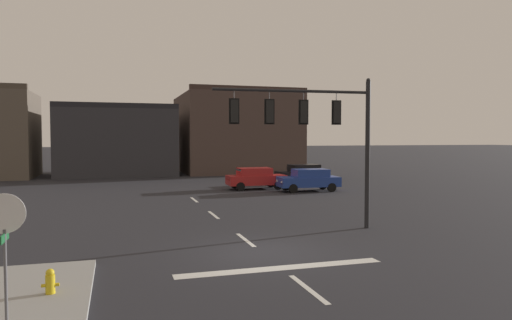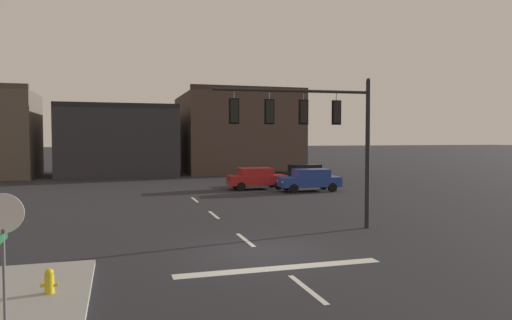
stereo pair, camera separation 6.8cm
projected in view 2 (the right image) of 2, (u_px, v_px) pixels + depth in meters
The scene contains 10 objects.
ground_plane at pixel (261, 252), 15.77m from camera, with size 400.00×400.00×0.00m, color #232328.
stop_bar_paint at pixel (281, 268), 13.86m from camera, with size 6.40×0.50×0.01m, color silver.
lane_centreline at pixel (245, 240), 17.68m from camera, with size 0.16×26.40×0.01m.
signal_mast_near_side at pixel (315, 124), 19.29m from camera, with size 6.75×0.69×6.40m.
stop_sign at pixel (3, 229), 8.77m from camera, with size 0.76×0.64×2.83m.
car_lot_nearside at pixel (256, 178), 35.20m from camera, with size 4.47×1.95×1.61m.
car_lot_middle at pixel (310, 179), 33.81m from camera, with size 4.53×2.10×1.61m.
car_lot_farside at pixel (304, 173), 39.63m from camera, with size 4.56×2.19×1.61m.
fire_hydrant at pixel (49, 286), 11.15m from camera, with size 0.40×0.30×0.75m.
building_row at pixel (167, 136), 51.27m from camera, with size 34.65×13.51×9.22m.
Camera 2 is at (-4.62, -14.91, 3.87)m, focal length 32.74 mm.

